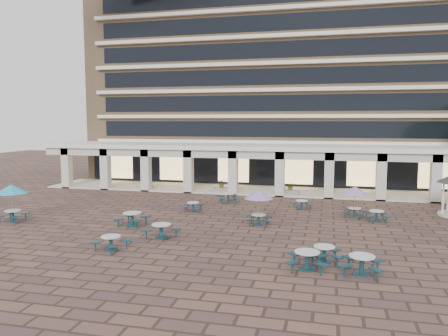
{
  "coord_description": "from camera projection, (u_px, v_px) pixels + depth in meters",
  "views": [
    {
      "loc": [
        6.22,
        -25.8,
        6.67
      ],
      "look_at": [
        -0.7,
        3.0,
        3.44
      ],
      "focal_mm": 35.0,
      "sensor_mm": 36.0,
      "label": 1
    }
  ],
  "objects": [
    {
      "name": "ground",
      "position": [
        224.0,
        228.0,
        27.1
      ],
      "size": [
        120.0,
        120.0,
        0.0
      ],
      "primitive_type": "plane",
      "color": "brown",
      "rests_on": "ground"
    },
    {
      "name": "picnic_table_5",
      "position": [
        161.0,
        230.0,
        24.8
      ],
      "size": [
        2.18,
        2.18,
        0.82
      ],
      "rotation": [
        0.0,
        0.0,
        -0.32
      ],
      "color": "#163A43",
      "rests_on": "ground"
    },
    {
      "name": "picnic_table_4",
      "position": [
        11.0,
        190.0,
        28.66
      ],
      "size": [
        2.14,
        2.14,
        2.47
      ],
      "rotation": [
        0.0,
        0.0,
        0.11
      ],
      "color": "#163A43",
      "rests_on": "ground"
    },
    {
      "name": "picnic_table_10",
      "position": [
        376.0,
        215.0,
        28.97
      ],
      "size": [
        1.72,
        1.72,
        0.72
      ],
      "rotation": [
        0.0,
        0.0,
        0.1
      ],
      "color": "#163A43",
      "rests_on": "ground"
    },
    {
      "name": "picnic_table_11",
      "position": [
        355.0,
        191.0,
        29.99
      ],
      "size": [
        1.86,
        1.86,
        2.14
      ],
      "rotation": [
        0.0,
        0.0,
        -0.26
      ],
      "color": "#163A43",
      "rests_on": "ground"
    },
    {
      "name": "planter_left",
      "position": [
        222.0,
        187.0,
        40.27
      ],
      "size": [
        1.5,
        0.73,
        1.36
      ],
      "color": "gray",
      "rests_on": "ground"
    },
    {
      "name": "retail_arcade",
      "position": [
        260.0,
        160.0,
        41.08
      ],
      "size": [
        42.0,
        6.6,
        4.4
      ],
      "color": "white",
      "rests_on": "ground"
    },
    {
      "name": "picnic_table_3",
      "position": [
        307.0,
        259.0,
        19.55
      ],
      "size": [
        1.91,
        1.91,
        0.85
      ],
      "rotation": [
        0.0,
        0.0,
        0.01
      ],
      "color": "#163A43",
      "rests_on": "ground"
    },
    {
      "name": "planter_right",
      "position": [
        291.0,
        190.0,
        38.82
      ],
      "size": [
        1.5,
        0.72,
        1.26
      ],
      "color": "gray",
      "rests_on": "ground"
    },
    {
      "name": "picnic_table_6",
      "position": [
        259.0,
        196.0,
        27.81
      ],
      "size": [
        1.92,
        1.92,
        2.22
      ],
      "rotation": [
        0.0,
        0.0,
        0.04
      ],
      "color": "#163A43",
      "rests_on": "ground"
    },
    {
      "name": "picnic_table_12",
      "position": [
        193.0,
        206.0,
        32.09
      ],
      "size": [
        1.71,
        1.71,
        0.69
      ],
      "rotation": [
        0.0,
        0.0,
        0.16
      ],
      "color": "#163A43",
      "rests_on": "ground"
    },
    {
      "name": "apartment_building",
      "position": [
        275.0,
        69.0,
        50.35
      ],
      "size": [
        40.0,
        15.5,
        25.2
      ],
      "color": "#9D7C59",
      "rests_on": "ground"
    },
    {
      "name": "picnic_table_1",
      "position": [
        111.0,
        242.0,
        22.49
      ],
      "size": [
        1.99,
        1.99,
        0.75
      ],
      "rotation": [
        0.0,
        0.0,
        -0.3
      ],
      "color": "#163A43",
      "rests_on": "ground"
    },
    {
      "name": "picnic_table_7",
      "position": [
        324.0,
        252.0,
        20.66
      ],
      "size": [
        1.76,
        1.76,
        0.76
      ],
      "rotation": [
        0.0,
        0.0,
        0.05
      ],
      "color": "#163A43",
      "rests_on": "ground"
    },
    {
      "name": "picnic_table_9",
      "position": [
        228.0,
        197.0,
        35.47
      ],
      "size": [
        2.1,
        2.1,
        0.78
      ],
      "rotation": [
        0.0,
        0.0,
        0.33
      ],
      "color": "#163A43",
      "rests_on": "ground"
    },
    {
      "name": "picnic_table_2",
      "position": [
        362.0,
        263.0,
        18.95
      ],
      "size": [
        2.11,
        2.11,
        0.85
      ],
      "rotation": [
        0.0,
        0.0,
        -0.17
      ],
      "color": "#163A43",
      "rests_on": "ground"
    },
    {
      "name": "picnic_table_8",
      "position": [
        132.0,
        218.0,
        27.7
      ],
      "size": [
        2.02,
        2.02,
        0.86
      ],
      "rotation": [
        0.0,
        0.0,
        -0.07
      ],
      "color": "#163A43",
      "rests_on": "ground"
    },
    {
      "name": "picnic_table_13",
      "position": [
        302.0,
        204.0,
        32.99
      ],
      "size": [
        1.72,
        1.72,
        0.66
      ],
      "rotation": [
        0.0,
        0.0,
        0.28
      ],
      "color": "#163A43",
      "rests_on": "ground"
    }
  ]
}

